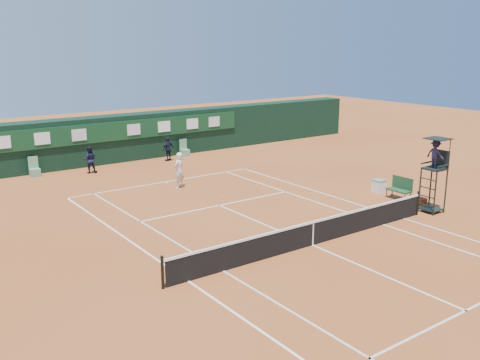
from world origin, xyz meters
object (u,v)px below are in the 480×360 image
at_px(player_bench, 400,187).
at_px(player, 179,170).
at_px(cooler, 379,186).
at_px(tennis_net, 313,233).
at_px(umpire_chair, 435,160).

xyz_separation_m(player_bench, player, (-7.83, 8.28, 0.36)).
distance_m(cooler, player, 10.52).
bearing_deg(tennis_net, cooler, 23.96).
height_order(tennis_net, cooler, tennis_net).
bearing_deg(tennis_net, umpire_chair, -0.87).
height_order(umpire_chair, cooler, umpire_chair).
xyz_separation_m(tennis_net, umpire_chair, (7.27, -0.11, 1.95)).
relative_size(umpire_chair, player_bench, 2.85).
bearing_deg(player_bench, player, 133.42).
height_order(umpire_chair, player_bench, umpire_chair).
relative_size(tennis_net, umpire_chair, 3.77).
bearing_deg(player_bench, cooler, 83.49).
bearing_deg(cooler, player, 139.62).
distance_m(tennis_net, player_bench, 8.18).
distance_m(tennis_net, cooler, 8.83).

